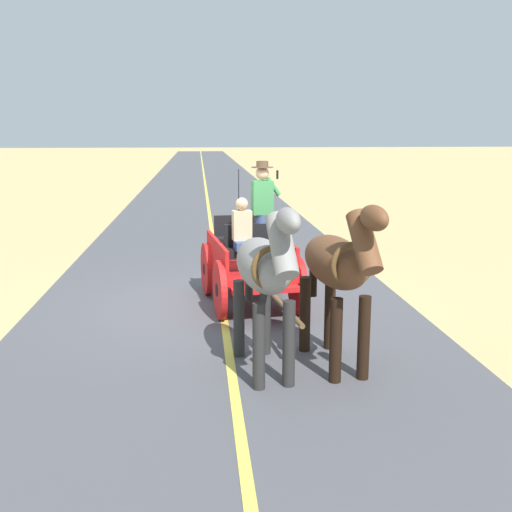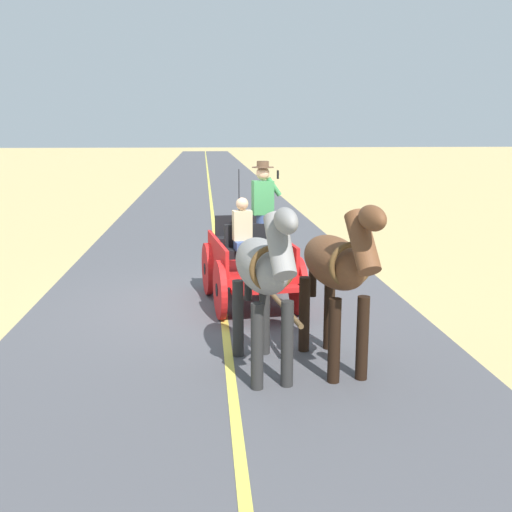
% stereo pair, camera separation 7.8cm
% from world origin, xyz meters
% --- Properties ---
extents(ground_plane, '(200.00, 200.00, 0.00)m').
position_xyz_m(ground_plane, '(0.00, 0.00, 0.00)').
color(ground_plane, tan).
extents(road_surface, '(6.55, 160.00, 0.01)m').
position_xyz_m(road_surface, '(0.00, 0.00, 0.00)').
color(road_surface, '#4C4C51').
rests_on(road_surface, ground).
extents(road_centre_stripe, '(0.12, 160.00, 0.00)m').
position_xyz_m(road_centre_stripe, '(0.00, 0.00, 0.01)').
color(road_centre_stripe, '#DBCC4C').
rests_on(road_centre_stripe, road_surface).
extents(horse_drawn_carriage, '(1.70, 4.51, 2.50)m').
position_xyz_m(horse_drawn_carriage, '(-0.50, 0.06, 0.82)').
color(horse_drawn_carriage, red).
rests_on(horse_drawn_carriage, ground).
extents(horse_near_side, '(0.81, 2.15, 2.21)m').
position_xyz_m(horse_near_side, '(-1.34, 3.01, 1.32)').
color(horse_near_side, brown).
rests_on(horse_near_side, ground).
extents(horse_off_side, '(0.78, 2.15, 2.21)m').
position_xyz_m(horse_off_side, '(-0.41, 3.12, 1.32)').
color(horse_off_side, gray).
rests_on(horse_off_side, ground).
extents(traffic_cone, '(0.32, 0.32, 0.50)m').
position_xyz_m(traffic_cone, '(-2.77, -3.63, 0.25)').
color(traffic_cone, orange).
rests_on(traffic_cone, ground).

